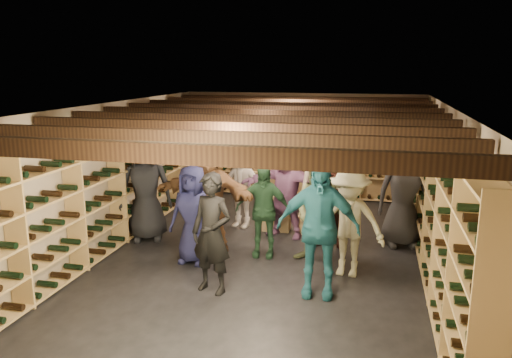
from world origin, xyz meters
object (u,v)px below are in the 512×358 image
at_px(person_1, 212,233).
at_px(person_4, 318,228).
at_px(person_5, 208,194).
at_px(crate_loose, 306,204).
at_px(person_7, 318,191).
at_px(person_12, 404,193).
at_px(crate_stack_right, 277,212).
at_px(person_6, 193,214).
at_px(person_3, 349,222).
at_px(person_0, 145,188).
at_px(person_10, 263,211).
at_px(person_8, 335,203).
at_px(person_2, 319,211).
at_px(crate_stack_left, 313,219).
at_px(person_11, 286,188).
at_px(person_9, 240,185).

distance_m(person_1, person_4, 1.41).
bearing_deg(person_5, person_1, -57.47).
xyz_separation_m(crate_loose, person_5, (-1.23, -2.88, 0.87)).
relative_size(person_7, person_12, 0.97).
bearing_deg(person_12, person_5, -175.48).
xyz_separation_m(crate_stack_right, person_4, (1.03, -2.54, 0.59)).
xyz_separation_m(person_5, person_6, (-0.07, -0.55, -0.19)).
bearing_deg(person_3, person_6, -169.69).
bearing_deg(person_0, person_3, -34.60).
relative_size(crate_stack_right, person_10, 0.45).
relative_size(person_5, person_10, 1.27).
height_order(person_4, person_6, person_4).
bearing_deg(person_8, person_10, -144.25).
relative_size(person_4, person_8, 1.15).
height_order(person_3, person_12, person_12).
xyz_separation_m(crate_loose, person_8, (0.78, -2.41, 0.72)).
relative_size(person_1, person_4, 0.89).
relative_size(person_1, person_12, 0.90).
distance_m(person_6, person_10, 1.11).
height_order(crate_stack_right, person_10, person_10).
height_order(person_2, person_7, person_7).
height_order(crate_stack_left, person_3, person_3).
relative_size(person_1, person_3, 1.02).
bearing_deg(person_1, person_8, 69.77).
distance_m(person_6, person_12, 3.54).
bearing_deg(person_4, person_10, 127.41).
xyz_separation_m(person_6, person_11, (1.17, 1.55, 0.11)).
bearing_deg(crate_stack_right, person_10, -89.10).
bearing_deg(person_1, person_9, 114.06).
height_order(person_5, person_7, person_5).
distance_m(person_2, person_9, 2.20).
xyz_separation_m(person_4, person_6, (-2.00, 0.70, -0.16)).
bearing_deg(person_12, person_6, -167.37).
bearing_deg(person_3, person_1, -141.70).
xyz_separation_m(person_7, person_10, (-0.76, -0.95, -0.13)).
height_order(person_2, person_5, person_5).
distance_m(person_4, person_12, 2.53).
relative_size(person_7, person_9, 1.07).
bearing_deg(person_6, person_3, 8.34).
bearing_deg(crate_stack_right, person_11, -55.46).
bearing_deg(person_9, crate_loose, 72.15).
bearing_deg(person_8, crate_loose, 118.62).
xyz_separation_m(crate_loose, person_11, (-0.13, -1.88, 0.80)).
bearing_deg(person_8, person_11, 160.48).
distance_m(person_6, person_8, 2.32).
distance_m(person_1, person_12, 3.56).
bearing_deg(person_11, crate_stack_right, 137.86).
height_order(crate_stack_right, person_3, person_3).
bearing_deg(person_11, person_3, -38.01).
relative_size(crate_stack_right, person_0, 0.37).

